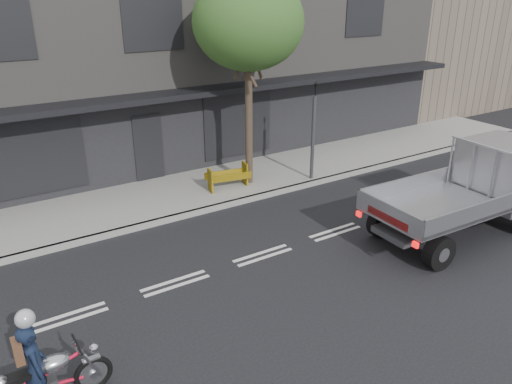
% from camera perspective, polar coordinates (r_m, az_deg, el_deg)
% --- Properties ---
extents(ground, '(80.00, 80.00, 0.00)m').
position_cam_1_polar(ground, '(12.73, 0.78, -7.24)').
color(ground, black).
rests_on(ground, ground).
extents(sidewalk, '(32.00, 3.20, 0.15)m').
position_cam_1_polar(sidewalk, '(16.43, -8.24, -0.06)').
color(sidewalk, gray).
rests_on(sidewalk, ground).
extents(kerb, '(32.00, 0.20, 0.15)m').
position_cam_1_polar(kerb, '(15.10, -5.69, -2.03)').
color(kerb, gray).
rests_on(kerb, ground).
extents(building_main, '(26.00, 10.00, 8.00)m').
position_cam_1_polar(building_main, '(21.53, -16.53, 15.47)').
color(building_main, slate).
rests_on(building_main, ground).
extents(building_neighbour, '(14.00, 10.00, 10.00)m').
position_cam_1_polar(building_neighbour, '(33.22, 20.42, 18.96)').
color(building_neighbour, brown).
rests_on(building_neighbour, ground).
extents(street_tree, '(3.40, 3.40, 6.74)m').
position_cam_1_polar(street_tree, '(15.81, -0.89, 18.74)').
color(street_tree, '#382B21').
rests_on(street_tree, ground).
extents(traffic_light_pole, '(0.12, 0.12, 3.50)m').
position_cam_1_polar(traffic_light_pole, '(16.90, 6.53, 6.35)').
color(traffic_light_pole, '#2D2D30').
rests_on(traffic_light_pole, ground).
extents(motorcycle, '(2.02, 0.59, 1.04)m').
position_cam_1_polar(motorcycle, '(9.08, -22.58, -19.21)').
color(motorcycle, black).
rests_on(motorcycle, ground).
extents(rider, '(0.40, 0.60, 1.64)m').
position_cam_1_polar(rider, '(8.89, -23.86, -18.04)').
color(rider, black).
rests_on(rider, ground).
extents(flatbed_ute, '(5.41, 2.38, 2.47)m').
position_cam_1_polar(flatbed_ute, '(15.18, 25.39, 1.40)').
color(flatbed_ute, black).
rests_on(flatbed_ute, ground).
extents(construction_barrier, '(1.47, 0.80, 0.78)m').
position_cam_1_polar(construction_barrier, '(16.19, -2.87, 1.58)').
color(construction_barrier, yellow).
rests_on(construction_barrier, sidewalk).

